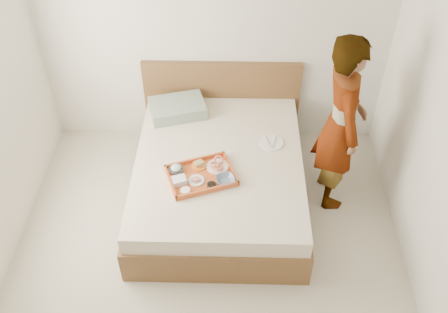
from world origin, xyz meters
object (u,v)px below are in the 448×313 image
(tray, at_px, (201,175))
(dinner_plate, at_px, (271,143))
(bed, at_px, (219,179))
(person, at_px, (341,124))

(tray, bearing_deg, dinner_plate, 16.42)
(tray, xyz_separation_m, dinner_plate, (0.65, 0.48, -0.02))
(bed, bearing_deg, tray, -121.00)
(tray, distance_m, dinner_plate, 0.81)
(dinner_plate, height_order, person, person)
(person, bearing_deg, tray, 101.88)
(bed, height_order, tray, tray)
(bed, relative_size, person, 1.13)
(bed, bearing_deg, person, 4.90)
(dinner_plate, xyz_separation_m, person, (0.59, -0.14, 0.35))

